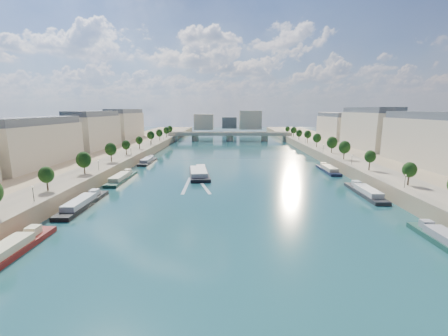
{
  "coord_description": "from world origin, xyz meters",
  "views": [
    {
      "loc": [
        -1.67,
        -44.58,
        28.91
      ],
      "look_at": [
        -3.28,
        76.42,
        5.0
      ],
      "focal_mm": 24.0,
      "sensor_mm": 36.0,
      "label": 1
    }
  ],
  "objects": [
    {
      "name": "buildings_left",
      "position": [
        -85.0,
        112.0,
        16.45
      ],
      "size": [
        16.0,
        226.0,
        23.2
      ],
      "color": "beige",
      "rests_on": "ground"
    },
    {
      "name": "bridge",
      "position": [
        0.0,
        231.29,
        5.08
      ],
      "size": [
        112.0,
        12.0,
        8.15
      ],
      "color": "#C1B79E",
      "rests_on": "ground"
    },
    {
      "name": "lamps_left",
      "position": [
        -52.5,
        90.0,
        7.78
      ],
      "size": [
        0.36,
        200.36,
        4.28
      ],
      "color": "black",
      "rests_on": "ground"
    },
    {
      "name": "pave_right",
      "position": [
        57.0,
        100.0,
        5.05
      ],
      "size": [
        14.0,
        520.0,
        0.1
      ],
      "primitive_type": "cube",
      "color": "gray",
      "rests_on": "quay_right"
    },
    {
      "name": "buildings_right",
      "position": [
        85.0,
        112.0,
        16.45
      ],
      "size": [
        16.0,
        226.0,
        23.2
      ],
      "color": "beige",
      "rests_on": "ground"
    },
    {
      "name": "moored_barges_right",
      "position": [
        45.5,
        38.77,
        0.84
      ],
      "size": [
        5.0,
        129.85,
        3.6
      ],
      "color": "black",
      "rests_on": "ground"
    },
    {
      "name": "wake",
      "position": [
        -14.43,
        67.43,
        0.02
      ],
      "size": [
        11.28,
        26.02,
        0.04
      ],
      "color": "silver",
      "rests_on": "ground"
    },
    {
      "name": "quay_right",
      "position": [
        72.0,
        100.0,
        2.5
      ],
      "size": [
        44.0,
        520.0,
        5.0
      ],
      "primitive_type": "cube",
      "color": "#9E8460",
      "rests_on": "ground"
    },
    {
      "name": "pave_left",
      "position": [
        -57.0,
        100.0,
        5.05
      ],
      "size": [
        14.0,
        520.0,
        0.1
      ],
      "primitive_type": "cube",
      "color": "gray",
      "rests_on": "quay_left"
    },
    {
      "name": "skyline",
      "position": [
        3.19,
        319.52,
        14.66
      ],
      "size": [
        79.0,
        42.0,
        22.0
      ],
      "color": "beige",
      "rests_on": "ground"
    },
    {
      "name": "lamps_right",
      "position": [
        52.5,
        105.0,
        7.78
      ],
      "size": [
        0.36,
        200.36,
        4.28
      ],
      "color": "black",
      "rests_on": "ground"
    },
    {
      "name": "moored_barges_left",
      "position": [
        -45.5,
        43.97,
        0.84
      ],
      "size": [
        5.0,
        163.69,
        3.6
      ],
      "color": "#1D1D3F",
      "rests_on": "ground"
    },
    {
      "name": "trees_right",
      "position": [
        55.0,
        110.0,
        10.48
      ],
      "size": [
        4.8,
        268.8,
        8.26
      ],
      "color": "#382B1E",
      "rests_on": "ground"
    },
    {
      "name": "quay_left",
      "position": [
        -72.0,
        100.0,
        2.5
      ],
      "size": [
        44.0,
        520.0,
        5.0
      ],
      "primitive_type": "cube",
      "color": "#9E8460",
      "rests_on": "ground"
    },
    {
      "name": "tour_barge",
      "position": [
        -14.43,
        84.01,
        1.08
      ],
      "size": [
        12.05,
        29.15,
        3.84
      ],
      "rotation": [
        0.0,
        0.0,
        0.14
      ],
      "color": "black",
      "rests_on": "ground"
    },
    {
      "name": "trees_left",
      "position": [
        -55.0,
        102.0,
        10.48
      ],
      "size": [
        4.8,
        268.8,
        8.26
      ],
      "color": "#382B1E",
      "rests_on": "ground"
    },
    {
      "name": "ground",
      "position": [
        0.0,
        100.0,
        0.0
      ],
      "size": [
        700.0,
        700.0,
        0.0
      ],
      "primitive_type": "plane",
      "color": "#0C2F38",
      "rests_on": "ground"
    }
  ]
}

